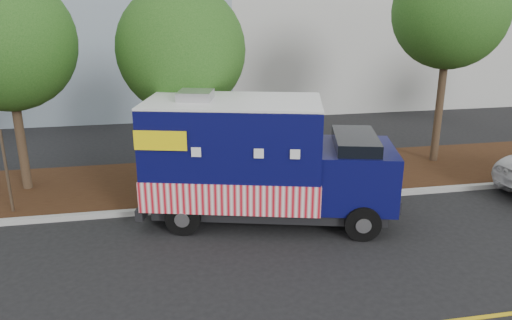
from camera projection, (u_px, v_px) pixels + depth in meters
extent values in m
plane|color=black|center=(224.00, 231.00, 12.55)|extent=(120.00, 120.00, 0.00)
cube|color=#9E9E99|center=(217.00, 206.00, 13.83)|extent=(120.00, 0.18, 0.15)
cube|color=black|center=(210.00, 180.00, 15.80)|extent=(120.00, 4.00, 0.15)
cylinder|color=#38281C|center=(20.00, 137.00, 14.49)|extent=(0.26, 0.26, 3.47)
sphere|color=#1A4914|center=(6.00, 42.00, 13.65)|extent=(3.79, 3.79, 3.79)
cylinder|color=#38281C|center=(185.00, 134.00, 15.35)|extent=(0.26, 0.26, 3.20)
sphere|color=#1A4914|center=(181.00, 49.00, 14.56)|extent=(3.78, 3.78, 3.78)
cylinder|color=#38281C|center=(440.00, 105.00, 16.93)|extent=(0.26, 0.26, 4.25)
sphere|color=#1A4914|center=(450.00, 11.00, 15.98)|extent=(3.70, 3.70, 3.70)
cube|color=#473828|center=(7.00, 174.00, 13.00)|extent=(0.06, 0.06, 2.40)
cube|color=black|center=(270.00, 203.00, 13.13)|extent=(6.13, 3.41, 0.29)
cube|color=#090A42|center=(234.00, 150.00, 12.75)|extent=(4.83, 3.43, 2.49)
cube|color=red|center=(234.00, 182.00, 13.02)|extent=(4.89, 3.51, 0.78)
cube|color=white|center=(233.00, 101.00, 12.36)|extent=(4.83, 3.43, 0.06)
cube|color=#B7B7BA|center=(195.00, 95.00, 12.38)|extent=(1.02, 1.02, 0.23)
cube|color=#090A42|center=(355.00, 174.00, 12.71)|extent=(2.38, 2.64, 1.46)
cube|color=black|center=(355.00, 148.00, 12.50)|extent=(1.53, 2.23, 0.68)
cube|color=black|center=(392.00, 193.00, 12.80)|extent=(0.62, 2.03, 0.31)
cube|color=black|center=(151.00, 199.00, 13.34)|extent=(0.78, 2.31, 0.29)
cube|color=#B7B7BA|center=(149.00, 146.00, 12.88)|extent=(0.52, 1.82, 1.97)
cube|color=#B7B7BA|center=(250.00, 136.00, 13.88)|extent=(1.82, 0.52, 1.14)
cube|color=yellow|center=(160.00, 141.00, 11.51)|extent=(1.21, 0.34, 0.47)
cube|color=yellow|center=(183.00, 116.00, 13.85)|extent=(1.21, 0.34, 0.47)
cylinder|color=black|center=(363.00, 223.00, 11.97)|extent=(0.92, 0.51, 0.87)
cylinder|color=black|center=(353.00, 190.00, 13.98)|extent=(0.92, 0.51, 0.87)
cylinder|color=black|center=(183.00, 217.00, 12.27)|extent=(0.92, 0.51, 0.87)
cylinder|color=black|center=(199.00, 186.00, 14.28)|extent=(0.92, 0.51, 0.87)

